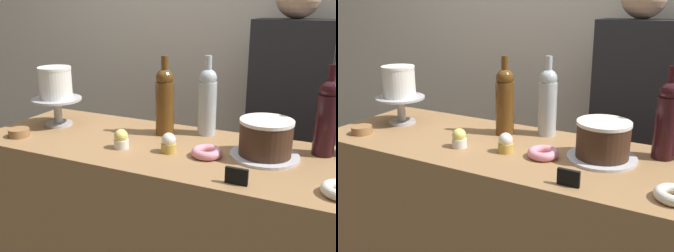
% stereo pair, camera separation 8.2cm
% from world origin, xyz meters
% --- Properties ---
extents(back_wall, '(6.00, 0.05, 2.60)m').
position_xyz_m(back_wall, '(0.00, 0.85, 1.30)').
color(back_wall, silver).
rests_on(back_wall, ground_plane).
extents(display_counter, '(1.52, 0.55, 0.94)m').
position_xyz_m(display_counter, '(0.00, 0.00, 0.47)').
color(display_counter, '#997047').
rests_on(display_counter, ground_plane).
extents(cake_stand_pedestal, '(0.22, 0.22, 0.12)m').
position_xyz_m(cake_stand_pedestal, '(-0.56, 0.04, 1.03)').
color(cake_stand_pedestal, '#B2B2B7').
rests_on(cake_stand_pedestal, display_counter).
extents(white_layer_cake, '(0.14, 0.14, 0.14)m').
position_xyz_m(white_layer_cake, '(-0.56, 0.04, 1.14)').
color(white_layer_cake, white).
rests_on(white_layer_cake, cake_stand_pedestal).
extents(silver_serving_platter, '(0.24, 0.24, 0.01)m').
position_xyz_m(silver_serving_platter, '(0.36, 0.04, 0.95)').
color(silver_serving_platter, silver).
rests_on(silver_serving_platter, display_counter).
extents(chocolate_round_cake, '(0.19, 0.19, 0.13)m').
position_xyz_m(chocolate_round_cake, '(0.36, 0.04, 1.02)').
color(chocolate_round_cake, '#3D2619').
rests_on(chocolate_round_cake, silver_serving_platter).
extents(wine_bottle_clear, '(0.08, 0.08, 0.33)m').
position_xyz_m(wine_bottle_clear, '(0.08, 0.20, 1.09)').
color(wine_bottle_clear, '#B2BCC1').
rests_on(wine_bottle_clear, display_counter).
extents(wine_bottle_amber, '(0.08, 0.08, 0.33)m').
position_xyz_m(wine_bottle_amber, '(-0.07, 0.13, 1.09)').
color(wine_bottle_amber, '#5B3814').
rests_on(wine_bottle_amber, display_counter).
extents(wine_bottle_dark_red, '(0.08, 0.08, 0.33)m').
position_xyz_m(wine_bottle_dark_red, '(0.54, 0.16, 1.09)').
color(wine_bottle_dark_red, black).
rests_on(wine_bottle_dark_red, display_counter).
extents(cupcake_lemon, '(0.06, 0.06, 0.07)m').
position_xyz_m(cupcake_lemon, '(-0.15, -0.10, 0.98)').
color(cupcake_lemon, white).
rests_on(cupcake_lemon, display_counter).
extents(cupcake_vanilla, '(0.06, 0.06, 0.07)m').
position_xyz_m(cupcake_vanilla, '(0.03, -0.06, 0.98)').
color(cupcake_vanilla, gold).
rests_on(cupcake_vanilla, display_counter).
extents(donut_sugar, '(0.11, 0.11, 0.03)m').
position_xyz_m(donut_sugar, '(0.62, -0.16, 0.96)').
color(donut_sugar, silver).
rests_on(donut_sugar, display_counter).
extents(donut_pink, '(0.11, 0.11, 0.03)m').
position_xyz_m(donut_pink, '(0.17, -0.04, 0.96)').
color(donut_pink, pink).
rests_on(donut_pink, display_counter).
extents(cookie_stack, '(0.08, 0.08, 0.03)m').
position_xyz_m(cookie_stack, '(-0.60, -0.16, 0.96)').
color(cookie_stack, olive).
rests_on(cookie_stack, display_counter).
extents(price_sign_chalkboard, '(0.07, 0.01, 0.05)m').
position_xyz_m(price_sign_chalkboard, '(0.33, -0.21, 0.97)').
color(price_sign_chalkboard, black).
rests_on(price_sign_chalkboard, display_counter).
extents(barista_figure, '(0.36, 0.22, 1.60)m').
position_xyz_m(barista_figure, '(0.35, 0.62, 0.84)').
color(barista_figure, black).
rests_on(barista_figure, ground_plane).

